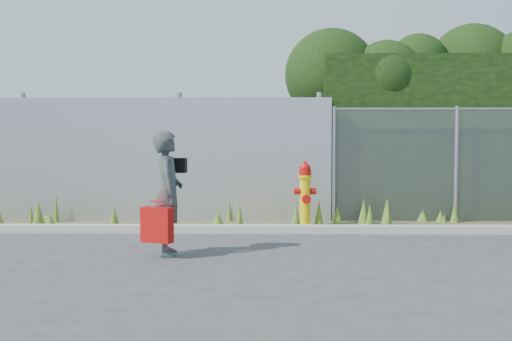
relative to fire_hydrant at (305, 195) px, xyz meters
The scene contains 9 objects.
ground 2.50m from the fire_hydrant, 101.84° to the right, with size 80.00×80.00×0.00m, color #3D3D3F.
curb 0.91m from the fire_hydrant, 130.48° to the right, with size 16.00×0.22×0.12m, color #A9A699.
weed_strip 0.41m from the fire_hydrant, 104.03° to the left, with size 16.00×1.33×0.54m.
corrugated_fence 3.84m from the fire_hydrant, behind, with size 8.50×0.21×2.30m.
hedge 4.46m from the fire_hydrant, 23.27° to the left, with size 7.98×2.00×3.73m.
fire_hydrant is the anchor object (origin of this frame).
woman 3.01m from the fire_hydrant, 129.13° to the right, with size 0.57×0.37×1.57m, color #0F645E.
red_tote_bag 3.22m from the fire_hydrant, 128.24° to the right, with size 0.39×0.14×0.51m.
black_shoulder_bag 2.85m from the fire_hydrant, 130.49° to the right, with size 0.26×0.11×0.19m.
Camera 1 is at (-0.17, -7.06, 1.44)m, focal length 40.00 mm.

